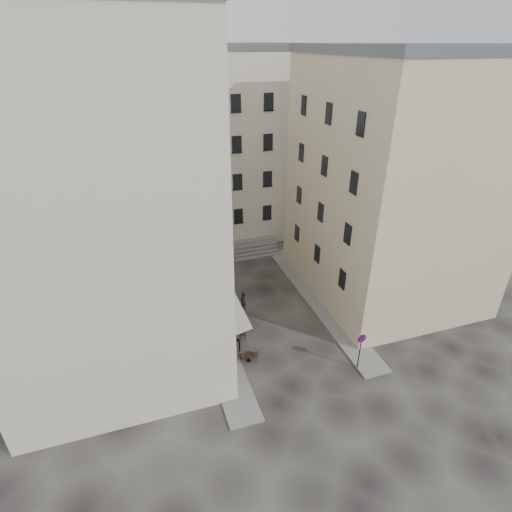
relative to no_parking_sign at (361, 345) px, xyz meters
name	(u,v)px	position (x,y,z in m)	size (l,w,h in m)	color
ground	(279,333)	(-3.56, 4.94, -1.97)	(90.00, 90.00, 0.00)	black
sidewalk_left	(207,312)	(-8.06, 8.94, -1.91)	(2.00, 22.00, 0.12)	slate
sidewalk_right	(317,299)	(0.94, 7.94, -1.91)	(2.00, 18.00, 0.12)	slate
building_left	(101,201)	(-14.06, 7.94, 8.34)	(12.20, 16.20, 20.60)	beige
building_right	(394,181)	(6.94, 8.44, 7.34)	(12.20, 14.20, 18.60)	#C5B892
building_back	(205,147)	(-4.56, 23.94, 7.34)	(18.20, 10.20, 18.60)	beige
cafe_storefront	(216,315)	(-7.87, 5.94, -0.09)	(1.74, 7.30, 3.50)	#460A0B
stone_steps	(233,252)	(-3.56, 17.52, -1.57)	(9.00, 3.15, 0.80)	#5E5B59
bollard_near	(239,345)	(-6.81, 3.94, -1.44)	(0.12, 0.12, 0.98)	black
bollard_mid	(227,315)	(-6.81, 7.44, -1.44)	(0.12, 0.12, 0.98)	black
bollard_far	(216,291)	(-6.81, 10.94, -1.44)	(0.12, 0.12, 0.98)	black
no_parking_sign	(361,345)	(0.00, 0.00, 0.00)	(0.64, 0.11, 2.78)	black
bistro_table_a	(249,356)	(-6.49, 2.85, -1.56)	(1.13, 0.53, 0.80)	black
bistro_table_b	(236,335)	(-6.73, 5.08, -1.49)	(1.34, 0.63, 0.94)	black
bistro_table_c	(231,321)	(-6.63, 6.77, -1.50)	(1.30, 0.61, 0.92)	black
bistro_table_d	(226,305)	(-6.51, 8.75, -1.48)	(1.36, 0.64, 0.95)	black
bistro_table_e	(219,306)	(-7.06, 8.81, -1.49)	(1.32, 0.62, 0.93)	black
pedestrian	(243,301)	(-5.22, 8.48, -1.15)	(0.60, 0.39, 1.65)	black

